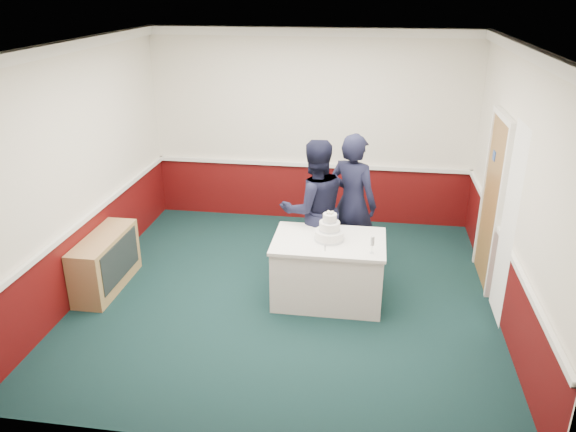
# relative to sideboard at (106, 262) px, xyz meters

# --- Properties ---
(ground) EXTENTS (5.00, 5.00, 0.00)m
(ground) POSITION_rel_sideboard_xyz_m (2.28, 0.15, -0.35)
(ground) COLOR black
(ground) RESTS_ON ground
(room_shell) EXTENTS (5.00, 5.00, 3.00)m
(room_shell) POSITION_rel_sideboard_xyz_m (2.36, 0.76, 1.62)
(room_shell) COLOR silver
(room_shell) RESTS_ON ground
(sideboard) EXTENTS (0.41, 1.20, 0.70)m
(sideboard) POSITION_rel_sideboard_xyz_m (0.00, 0.00, 0.00)
(sideboard) COLOR tan
(sideboard) RESTS_ON ground
(cake_table) EXTENTS (1.32, 0.92, 0.79)m
(cake_table) POSITION_rel_sideboard_xyz_m (2.78, 0.14, 0.05)
(cake_table) COLOR white
(cake_table) RESTS_ON ground
(wedding_cake) EXTENTS (0.35, 0.35, 0.36)m
(wedding_cake) POSITION_rel_sideboard_xyz_m (2.78, 0.14, 0.55)
(wedding_cake) COLOR white
(wedding_cake) RESTS_ON cake_table
(cake_knife) EXTENTS (0.03, 0.22, 0.00)m
(cake_knife) POSITION_rel_sideboard_xyz_m (2.75, -0.06, 0.44)
(cake_knife) COLOR silver
(cake_knife) RESTS_ON cake_table
(champagne_flute) EXTENTS (0.05, 0.05, 0.21)m
(champagne_flute) POSITION_rel_sideboard_xyz_m (3.28, -0.14, 0.58)
(champagne_flute) COLOR silver
(champagne_flute) RESTS_ON cake_table
(person_man) EXTENTS (1.09, 0.99, 1.83)m
(person_man) POSITION_rel_sideboard_xyz_m (2.54, 0.76, 0.56)
(person_man) COLOR black
(person_man) RESTS_ON ground
(person_woman) EXTENTS (0.81, 0.71, 1.87)m
(person_woman) POSITION_rel_sideboard_xyz_m (3.01, 1.00, 0.58)
(person_woman) COLOR black
(person_woman) RESTS_ON ground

